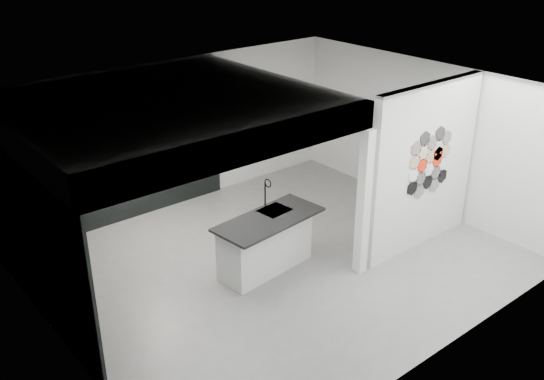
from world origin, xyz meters
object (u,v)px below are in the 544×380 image
Objects in this scene: glass_vase at (187,134)px; utensil_cup at (77,162)px; glass_bowl at (187,135)px; kitchen_island at (266,242)px; wall_basin at (57,263)px; stockpot at (47,168)px; partition_panel at (424,167)px; bottle_dark at (98,155)px; kettle at (157,141)px.

glass_vase is 1.55× the size of utensil_cup.
kitchen_island is at bearing -98.55° from glass_bowl.
stockpot is (0.73, 2.07, 0.55)m from wall_basin.
stockpot is 2.66m from glass_vase.
kitchen_island is 3.75m from stockpot.
partition_panel is 20.21× the size of glass_bowl.
glass_vase is (3.39, 2.07, 0.54)m from wall_basin.
stockpot reaches higher than wall_basin.
wall_basin is at bearing -148.65° from glass_vase.
kitchen_island is (2.94, -0.82, -0.37)m from wall_basin.
bottle_dark is (1.60, 2.07, 0.55)m from wall_basin.
glass_bowl is 0.02m from glass_vase.
kitchen_island is 13.22× the size of glass_bowl.
glass_vase is 1.79m from bottle_dark.
wall_basin is 3.59× the size of bottle_dark.
kettle is at bearing 125.10° from partition_panel.
kitchen_island is at bearing -59.28° from utensil_cup.
kettle is at bearing 180.00° from glass_vase.
partition_panel is at bearing -54.24° from kettle.
partition_panel is at bearing -39.22° from stockpot.
glass_vase is at bearing 0.00° from utensil_cup.
bottle_dark is (-1.15, 0.00, -0.00)m from kettle.
wall_basin is at bearing -148.57° from glass_bowl.
kettle reaches higher than glass_vase.
stockpot reaches higher than utensil_cup.
stockpot is 2.10× the size of utensil_cup.
kitchen_island is at bearing -65.06° from bottle_dark.
stockpot reaches higher than glass_vase.
glass_vase is at bearing 0.00° from bottle_dark.
wall_basin is (-5.46, 1.80, -0.55)m from partition_panel.
partition_panel is at bearing -42.38° from utensil_cup.
utensil_cup is (0.50, 0.00, -0.03)m from stockpot.
glass_vase is (0.45, 2.89, 0.91)m from kitchen_island.
utensil_cup is (-1.52, 0.00, -0.04)m from kettle.
wall_basin is 3.08m from kitchen_island.
glass_bowl is at bearing 0.00° from bottle_dark.
bottle_dark is at bearing 0.00° from stockpot.
glass_vase is (2.66, 0.00, -0.01)m from stockpot.
glass_bowl reaches higher than utensil_cup.
bottle_dark is 1.81× the size of utensil_cup.
kitchen_island is 12.78× the size of glass_vase.
kettle is 1.15m from bottle_dark.
stockpot is 1.36× the size of glass_vase.
kitchen_island is at bearing 158.81° from partition_panel.
glass_vase is (-2.08, 3.87, -0.01)m from partition_panel.
kitchen_island is 3.04m from kettle.
kettle is at bearing 0.00° from bottle_dark.
bottle_dark is at bearing 180.00° from glass_bowl.
stockpot is (-4.74, 3.87, -0.00)m from partition_panel.
stockpot is at bearing 70.55° from wall_basin.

